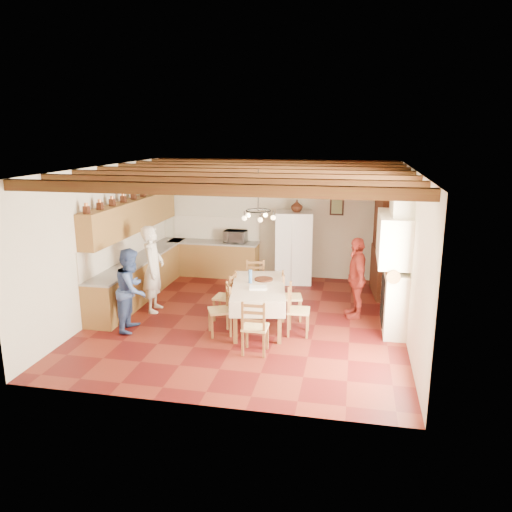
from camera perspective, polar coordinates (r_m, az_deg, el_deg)
The scene contains 31 objects.
floor at distance 10.06m, azimuth -0.90°, elevation -7.36°, with size 6.00×6.50×0.02m, color #4E100F.
ceiling at distance 9.38m, azimuth -0.97°, elevation 10.07°, with size 6.00×6.50×0.02m, color beige.
wall_back at distance 12.75m, azimuth 2.17°, elevation 4.30°, with size 6.00×0.02×3.00m, color beige.
wall_front at distance 6.58m, azimuth -6.98°, elevation -5.29°, with size 6.00×0.02×3.00m, color beige.
wall_left at distance 10.64m, azimuth -16.99°, elevation 1.72°, with size 0.02×6.50×3.00m, color beige.
wall_right at distance 9.45m, azimuth 17.20°, elevation 0.19°, with size 0.02×6.50×3.00m, color beige.
ceiling_beams at distance 9.39m, azimuth -0.97°, elevation 9.46°, with size 6.00×6.30×0.16m, color #3B190F, non-canonical shape.
lower_cabinets_left at distance 11.68m, azimuth -12.87°, elevation -2.36°, with size 0.60×4.30×0.86m, color brown.
lower_cabinets_back at distance 13.01m, azimuth -4.84°, elevation -0.36°, with size 2.30×0.60×0.86m, color brown.
countertop_left at distance 11.56m, azimuth -12.99°, elevation -0.22°, with size 0.62×4.30×0.04m, color gray.
countertop_back at distance 12.90m, azimuth -4.89°, elevation 1.58°, with size 2.34×0.62×0.04m, color gray.
backsplash_left at distance 11.61m, azimuth -14.36°, elevation 1.38°, with size 0.03×4.30×0.60m, color white.
backsplash_back at distance 13.11m, azimuth -4.57°, elevation 3.21°, with size 2.30×0.03×0.60m, color white.
upper_cabinets at distance 11.42m, azimuth -13.83°, elevation 4.53°, with size 0.35×4.20×0.70m, color brown.
fireplace at distance 9.64m, azimuth 15.33°, elevation -0.02°, with size 0.56×1.60×2.80m, color beige, non-canonical shape.
wall_picture at distance 12.51m, azimuth 9.22°, elevation 5.57°, with size 0.34×0.03×0.42m, color black.
refrigerator at distance 12.32m, azimuth 4.31°, elevation 1.01°, with size 0.88×0.73×1.77m, color white.
hutch at distance 11.65m, azimuth 14.80°, elevation 1.42°, with size 0.56×1.33×2.41m, color #32130A, non-canonical shape.
dining_table at distance 9.53m, azimuth 0.25°, elevation -3.78°, with size 1.29×2.04×0.83m.
chandelier at distance 9.17m, azimuth 0.26°, elevation 5.20°, with size 0.47×0.47×0.03m, color black.
chair_left_near at distance 9.25m, azimuth -4.17°, elevation -6.11°, with size 0.42×0.40×0.96m, color brown, non-canonical shape.
chair_left_far at distance 9.96m, azimuth -3.58°, elevation -4.60°, with size 0.42×0.40×0.96m, color brown, non-canonical shape.
chair_right_near at distance 9.25m, azimuth 4.90°, elevation -6.12°, with size 0.42×0.40×0.96m, color brown, non-canonical shape.
chair_right_far at distance 9.97m, azimuth 4.07°, elevation -4.59°, with size 0.42×0.40×0.96m, color brown, non-canonical shape.
chair_end_near at distance 8.47m, azimuth -0.10°, elevation -8.02°, with size 0.42×0.40×0.96m, color brown, non-canonical shape.
chair_end_far at distance 10.76m, azimuth -0.06°, elevation -3.14°, with size 0.42×0.40×0.96m, color brown, non-canonical shape.
person_man at distance 10.50m, azimuth -11.67°, elevation -1.46°, with size 0.66×0.43×1.81m, color silver.
person_woman_blue at distance 9.64m, azimuth -14.01°, elevation -3.73°, with size 0.77×0.60×1.58m, color #3A528E.
person_woman_red at distance 10.18m, azimuth 11.40°, elevation -2.43°, with size 0.96×0.40×1.64m, color #9F2E24.
microwave at distance 12.72m, azimuth -2.36°, elevation 2.24°, with size 0.56×0.38×0.31m, color silver.
fridge_vase at distance 12.12m, azimuth 4.69°, elevation 5.74°, with size 0.28×0.28×0.29m, color #32130A.
Camera 1 is at (1.99, -9.14, 3.68)m, focal length 35.00 mm.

